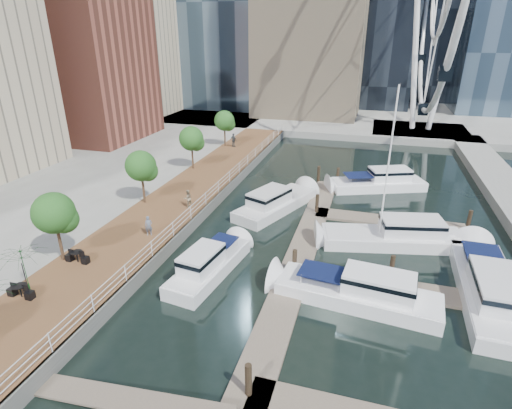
% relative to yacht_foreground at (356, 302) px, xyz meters
% --- Properties ---
extents(ground, '(520.00, 520.00, 0.00)m').
position_rel_yacht_foreground_xyz_m(ground, '(-7.07, -6.15, 0.00)').
color(ground, black).
rests_on(ground, ground).
extents(boardwalk, '(6.00, 60.00, 1.00)m').
position_rel_yacht_foreground_xyz_m(boardwalk, '(-16.07, 8.85, 0.50)').
color(boardwalk, brown).
rests_on(boardwalk, ground).
extents(seawall, '(0.25, 60.00, 1.00)m').
position_rel_yacht_foreground_xyz_m(seawall, '(-13.07, 8.85, 0.50)').
color(seawall, '#595954').
rests_on(seawall, ground).
extents(land_far, '(200.00, 114.00, 1.00)m').
position_rel_yacht_foreground_xyz_m(land_far, '(-7.07, 95.85, 0.50)').
color(land_far, gray).
rests_on(land_far, ground).
extents(pier, '(14.00, 12.00, 1.00)m').
position_rel_yacht_foreground_xyz_m(pier, '(6.93, 45.85, 0.50)').
color(pier, gray).
rests_on(pier, ground).
extents(railing, '(0.10, 60.00, 1.05)m').
position_rel_yacht_foreground_xyz_m(railing, '(-13.17, 8.85, 1.52)').
color(railing, white).
rests_on(railing, boardwalk).
extents(floating_docks, '(16.00, 34.00, 2.60)m').
position_rel_yacht_foreground_xyz_m(floating_docks, '(0.90, 3.83, 0.49)').
color(floating_docks, '#6D6051').
rests_on(floating_docks, ground).
extents(midrise_condos, '(19.00, 67.00, 28.00)m').
position_rel_yacht_foreground_xyz_m(midrise_condos, '(-40.63, 20.67, 13.42)').
color(midrise_condos, '#BCAD8E').
rests_on(midrise_condos, ground).
extents(street_trees, '(2.60, 42.60, 4.60)m').
position_rel_yacht_foreground_xyz_m(street_trees, '(-18.47, 7.85, 4.29)').
color(street_trees, '#3F2B1C').
rests_on(street_trees, ground).
extents(yacht_foreground, '(10.41, 3.80, 2.15)m').
position_rel_yacht_foreground_xyz_m(yacht_foreground, '(0.00, 0.00, 0.00)').
color(yacht_foreground, white).
rests_on(yacht_foreground, ground).
extents(pedestrian_near, '(0.63, 0.54, 1.47)m').
position_rel_yacht_foreground_xyz_m(pedestrian_near, '(-14.90, 2.47, 1.74)').
color(pedestrian_near, slate).
rests_on(pedestrian_near, boardwalk).
extents(pedestrian_mid, '(0.91, 0.94, 1.52)m').
position_rel_yacht_foreground_xyz_m(pedestrian_mid, '(-14.43, 8.02, 1.76)').
color(pedestrian_mid, '#86765C').
rests_on(pedestrian_mid, boardwalk).
extents(pedestrian_far, '(1.11, 0.77, 1.75)m').
position_rel_yacht_foreground_xyz_m(pedestrian_far, '(-17.22, 27.73, 1.88)').
color(pedestrian_far, '#30363C').
rests_on(pedestrian_far, boardwalk).
extents(moored_yachts, '(20.29, 36.47, 11.50)m').
position_rel_yacht_foreground_xyz_m(moored_yachts, '(1.16, 6.50, 0.00)').
color(moored_yachts, silver).
rests_on(moored_yachts, ground).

